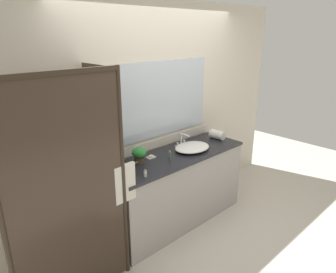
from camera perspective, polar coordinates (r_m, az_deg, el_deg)
The scene contains 12 objects.
ground_plane at distance 3.99m, azimuth 1.63°, elevation -15.33°, with size 8.00×8.00×0.00m, color beige.
wall_back_with_mirror at distance 3.68m, azimuth -1.96°, elevation 4.06°, with size 4.40×0.06×2.60m.
vanity_cabinet at distance 3.76m, azimuth 1.59°, elevation -9.58°, with size 1.80×0.58×0.90m.
shower_enclosure at distance 2.69m, azimuth -15.10°, elevation -8.79°, with size 1.20×0.59×2.00m.
sink_basin at distance 3.69m, azimuth 4.52°, elevation -2.00°, with size 0.46×0.36×0.07m, color white.
faucet at distance 3.79m, azimuth 2.58°, elevation -0.96°, with size 0.17×0.16×0.17m.
potted_plant at distance 3.30m, azimuth -5.40°, elevation -3.31°, with size 0.16×0.16×0.18m.
soap_dish at distance 3.46m, azimuth -3.20°, elevation -3.77°, with size 0.10×0.07×0.04m.
amenity_bottle_shampoo at distance 3.40m, azimuth 0.34°, elevation -3.53°, with size 0.03×0.03×0.10m.
amenity_bottle_body_wash at distance 3.01m, azimuth -4.26°, elevation -6.89°, with size 0.03×0.03×0.08m.
amenity_bottle_lotion at distance 3.25m, azimuth -8.50°, elevation -4.81°, with size 0.03×0.03×0.10m.
rolled_towel_near_edge at distance 4.10m, azimuth 9.15°, elevation 0.34°, with size 0.12×0.12×0.19m, color silver.
Camera 1 is at (-2.33, -2.34, 2.24)m, focal length 32.76 mm.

